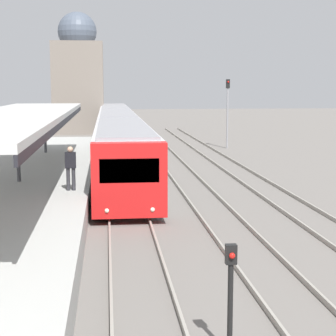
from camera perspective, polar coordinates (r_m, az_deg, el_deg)
platform_canopy at (r=23.66m, az=-15.02°, el=5.17°), size 4.00×25.83×2.83m
person_on_platform at (r=21.31m, az=-9.87°, el=0.25°), size 0.40×0.22×1.66m
train_near at (r=41.13m, az=-5.18°, el=3.81°), size 2.68×43.56×3.03m
signal_post_near at (r=10.35m, az=6.37°, el=-11.98°), size 0.20×0.21×2.06m
signal_mast_far at (r=44.65m, az=6.07°, el=6.33°), size 0.28×0.29×5.43m
distant_domed_building at (r=60.43m, az=-9.11°, el=9.13°), size 5.23×5.23×12.55m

